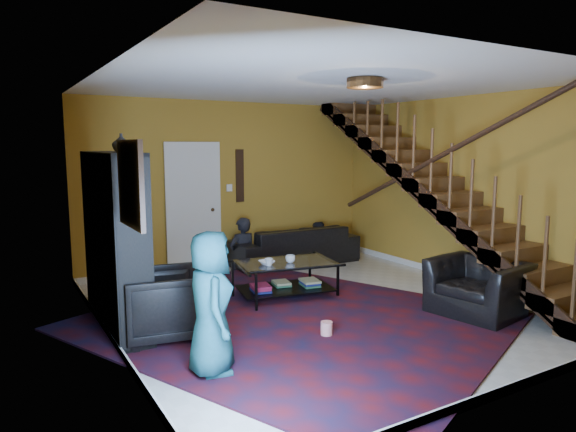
# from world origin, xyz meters

# --- Properties ---
(floor) EXTENTS (5.50, 5.50, 0.00)m
(floor) POSITION_xyz_m (0.00, 0.00, 0.00)
(floor) COLOR beige
(floor) RESTS_ON ground
(room) EXTENTS (5.50, 5.50, 5.50)m
(room) POSITION_xyz_m (-1.33, 1.33, 0.05)
(room) COLOR #A27424
(room) RESTS_ON ground
(staircase) EXTENTS (0.95, 5.02, 3.18)m
(staircase) POSITION_xyz_m (2.12, -0.00, 1.40)
(staircase) COLOR brown
(staircase) RESTS_ON floor
(bookshelf) EXTENTS (0.35, 1.80, 2.00)m
(bookshelf) POSITION_xyz_m (-2.40, 0.60, 0.96)
(bookshelf) COLOR black
(bookshelf) RESTS_ON floor
(door) EXTENTS (0.82, 0.05, 2.05)m
(door) POSITION_xyz_m (-0.70, 2.73, 1.02)
(door) COLOR silver
(door) RESTS_ON floor
(framed_picture) EXTENTS (0.04, 0.74, 0.74)m
(framed_picture) POSITION_xyz_m (-2.57, -0.90, 1.75)
(framed_picture) COLOR maroon
(framed_picture) RESTS_ON room
(wall_hanging) EXTENTS (0.14, 0.03, 0.90)m
(wall_hanging) POSITION_xyz_m (0.15, 2.73, 1.55)
(wall_hanging) COLOR black
(wall_hanging) RESTS_ON room
(ceiling_fixture) EXTENTS (0.40, 0.40, 0.10)m
(ceiling_fixture) POSITION_xyz_m (0.00, -0.80, 2.74)
(ceiling_fixture) COLOR #3F2814
(ceiling_fixture) RESTS_ON room
(rug) EXTENTS (5.34, 5.63, 0.02)m
(rug) POSITION_xyz_m (-0.59, -0.32, 0.01)
(rug) COLOR #460C11
(rug) RESTS_ON floor
(sofa) EXTENTS (2.27, 0.93, 0.66)m
(sofa) POSITION_xyz_m (0.98, 2.30, 0.33)
(sofa) COLOR black
(sofa) RESTS_ON floor
(armchair_left) EXTENTS (0.97, 0.95, 0.76)m
(armchair_left) POSITION_xyz_m (-2.05, -0.03, 0.38)
(armchair_left) COLOR black
(armchair_left) RESTS_ON floor
(armchair_right) EXTENTS (1.07, 1.18, 0.67)m
(armchair_right) POSITION_xyz_m (1.50, -1.21, 0.34)
(armchair_right) COLOR black
(armchair_right) RESTS_ON floor
(person_adult_a) EXTENTS (0.49, 0.33, 1.33)m
(person_adult_a) POSITION_xyz_m (0.00, 2.35, 0.22)
(person_adult_a) COLOR black
(person_adult_a) RESTS_ON sofa
(person_adult_b) EXTENTS (0.58, 0.47, 1.14)m
(person_adult_b) POSITION_xyz_m (1.50, 2.35, 0.12)
(person_adult_b) COLOR black
(person_adult_b) RESTS_ON sofa
(person_child) EXTENTS (0.55, 0.72, 1.32)m
(person_child) POSITION_xyz_m (-1.95, -1.10, 0.66)
(person_child) COLOR #174C5B
(person_child) RESTS_ON armchair_left
(coffee_table) EXTENTS (1.44, 1.01, 0.50)m
(coffee_table) POSITION_xyz_m (-0.19, 0.60, 0.29)
(coffee_table) COLOR black
(coffee_table) RESTS_ON floor
(cup_a) EXTENTS (0.15, 0.15, 0.10)m
(cup_a) POSITION_xyz_m (-0.15, 0.52, 0.55)
(cup_a) COLOR #999999
(cup_a) RESTS_ON coffee_table
(cup_b) EXTENTS (0.13, 0.13, 0.10)m
(cup_b) POSITION_xyz_m (-0.49, 0.50, 0.55)
(cup_b) COLOR #999999
(cup_b) RESTS_ON coffee_table
(bowl) EXTENTS (0.22, 0.22, 0.05)m
(bowl) POSITION_xyz_m (-0.48, 0.59, 0.53)
(bowl) COLOR #999999
(bowl) RESTS_ON coffee_table
(vase) EXTENTS (0.18, 0.18, 0.19)m
(vase) POSITION_xyz_m (-2.41, 0.10, 2.10)
(vase) COLOR #999999
(vase) RESTS_ON bookshelf
(popcorn_bucket) EXTENTS (0.16, 0.16, 0.15)m
(popcorn_bucket) POSITION_xyz_m (-0.53, -0.88, 0.09)
(popcorn_bucket) COLOR red
(popcorn_bucket) RESTS_ON rug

